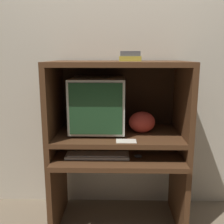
# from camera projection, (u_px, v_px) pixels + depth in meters

# --- Properties ---
(wall_back) EXTENTS (6.00, 0.06, 2.60)m
(wall_back) POSITION_uv_depth(u_px,v_px,m) (118.00, 66.00, 2.32)
(wall_back) COLOR beige
(wall_back) RESTS_ON ground_plane
(desk_base) EXTENTS (1.05, 0.65, 0.64)m
(desk_base) POSITION_uv_depth(u_px,v_px,m) (118.00, 178.00, 2.12)
(desk_base) COLOR #4C2D19
(desk_base) RESTS_ON ground_plane
(desk_monitor_shelf) EXTENTS (1.05, 0.58, 0.14)m
(desk_monitor_shelf) POSITION_uv_depth(u_px,v_px,m) (118.00, 136.00, 2.09)
(desk_monitor_shelf) COLOR #4C2D19
(desk_monitor_shelf) RESTS_ON desk_base
(hutch_upper) EXTENTS (1.05, 0.58, 0.56)m
(hutch_upper) POSITION_uv_depth(u_px,v_px,m) (118.00, 85.00, 2.04)
(hutch_upper) COLOR #4C2D19
(hutch_upper) RESTS_ON desk_monitor_shelf
(crt_monitor) EXTENTS (0.42, 0.42, 0.43)m
(crt_monitor) POSITION_uv_depth(u_px,v_px,m) (98.00, 104.00, 2.08)
(crt_monitor) COLOR beige
(crt_monitor) RESTS_ON desk_monitor_shelf
(keyboard) EXTENTS (0.47, 0.14, 0.03)m
(keyboard) POSITION_uv_depth(u_px,v_px,m) (97.00, 155.00, 1.97)
(keyboard) COLOR beige
(keyboard) RESTS_ON desk_base
(mouse) EXTENTS (0.06, 0.04, 0.03)m
(mouse) POSITION_uv_depth(u_px,v_px,m) (138.00, 156.00, 1.95)
(mouse) COLOR #28282B
(mouse) RESTS_ON desk_base
(snack_bag) EXTENTS (0.21, 0.16, 0.17)m
(snack_bag) POSITION_uv_depth(u_px,v_px,m) (142.00, 122.00, 2.08)
(snack_bag) COLOR #BC382D
(snack_bag) RESTS_ON desk_monitor_shelf
(book_stack) EXTENTS (0.16, 0.13, 0.07)m
(book_stack) POSITION_uv_depth(u_px,v_px,m) (130.00, 57.00, 1.97)
(book_stack) COLOR gold
(book_stack) RESTS_ON hutch_upper
(paper_card) EXTENTS (0.14, 0.09, 0.00)m
(paper_card) POSITION_uv_depth(u_px,v_px,m) (126.00, 141.00, 1.88)
(paper_card) COLOR beige
(paper_card) RESTS_ON desk_monitor_shelf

